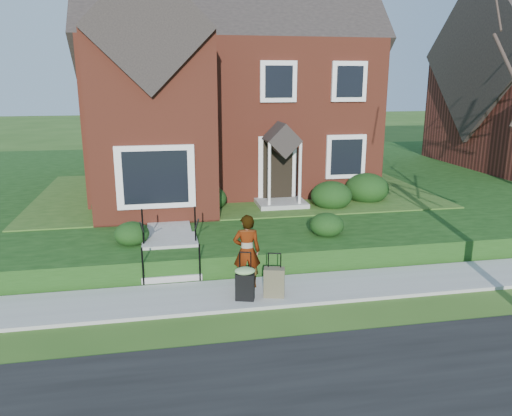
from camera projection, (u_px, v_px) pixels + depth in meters
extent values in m
plane|color=#2D5119|center=(285.00, 292.00, 11.30)|extent=(120.00, 120.00, 0.00)
cube|color=#9E9B93|center=(285.00, 291.00, 11.29)|extent=(60.00, 1.60, 0.08)
cube|color=#15370F|center=(313.00, 180.00, 22.31)|extent=(44.00, 20.00, 0.60)
cube|color=#9E9B93|center=(168.00, 214.00, 15.44)|extent=(1.20, 6.00, 0.06)
cube|color=maroon|center=(226.00, 114.00, 19.97)|extent=(10.00, 8.00, 5.40)
cube|color=maroon|center=(154.00, 127.00, 14.90)|extent=(3.60, 2.40, 5.40)
cube|color=white|center=(156.00, 177.00, 14.14)|extent=(2.20, 0.30, 1.80)
cube|color=black|center=(278.00, 172.00, 16.75)|extent=(1.00, 0.12, 2.10)
cube|color=black|center=(346.00, 157.00, 17.08)|extent=(1.40, 0.10, 1.50)
cube|color=#9E9B93|center=(172.00, 277.00, 11.75)|extent=(1.40, 0.30, 0.15)
cube|color=#9E9B93|center=(171.00, 267.00, 12.00)|extent=(1.40, 0.30, 0.15)
cube|color=#9E9B93|center=(171.00, 256.00, 12.25)|extent=(1.40, 0.30, 0.15)
cube|color=#9E9B93|center=(170.00, 247.00, 12.50)|extent=(1.40, 0.30, 0.15)
cube|color=#9E9B93|center=(170.00, 240.00, 13.02)|extent=(1.40, 0.80, 0.15)
cylinder|color=black|center=(143.00, 266.00, 11.40)|extent=(0.04, 0.04, 0.90)
cylinder|color=black|center=(143.00, 226.00, 12.39)|extent=(0.04, 0.04, 0.90)
cylinder|color=black|center=(200.00, 263.00, 11.64)|extent=(0.04, 0.04, 0.90)
cylinder|color=black|center=(195.00, 224.00, 12.63)|extent=(0.04, 0.04, 0.90)
ellipsoid|color=black|center=(113.00, 202.00, 15.19)|extent=(1.28, 1.28, 0.89)
ellipsoid|color=black|center=(209.00, 196.00, 16.16)|extent=(1.16, 1.16, 0.81)
ellipsoid|color=black|center=(331.00, 193.00, 16.33)|extent=(1.35, 1.35, 0.94)
ellipsoid|color=black|center=(367.00, 185.00, 17.19)|extent=(1.51, 1.51, 1.06)
ellipsoid|color=black|center=(132.00, 231.00, 12.73)|extent=(0.89, 0.89, 0.62)
ellipsoid|color=black|center=(327.00, 222.00, 13.46)|extent=(0.93, 0.93, 0.65)
imported|color=#999999|center=(247.00, 251.00, 11.20)|extent=(0.65, 0.45, 1.70)
cube|color=black|center=(245.00, 287.00, 10.66)|extent=(0.45, 0.33, 0.60)
cylinder|color=black|center=(245.00, 253.00, 10.47)|extent=(0.24, 0.10, 0.03)
cylinder|color=black|center=(239.00, 264.00, 10.50)|extent=(0.02, 0.02, 0.45)
cylinder|color=black|center=(250.00, 263.00, 10.55)|extent=(0.02, 0.02, 0.45)
cylinder|color=black|center=(239.00, 299.00, 10.70)|extent=(0.06, 0.07, 0.06)
cylinder|color=black|center=(251.00, 298.00, 10.75)|extent=(0.06, 0.07, 0.06)
ellipsoid|color=#7EAC62|center=(245.00, 270.00, 10.57)|extent=(0.53, 0.47, 0.14)
cube|color=brown|center=(274.00, 282.00, 10.82)|extent=(0.50, 0.36, 0.65)
cylinder|color=black|center=(274.00, 255.00, 10.66)|extent=(0.27, 0.10, 0.03)
cylinder|color=black|center=(268.00, 262.00, 10.68)|extent=(0.02, 0.02, 0.31)
cylinder|color=black|center=(280.00, 261.00, 10.73)|extent=(0.02, 0.02, 0.31)
cylinder|color=black|center=(267.00, 295.00, 10.87)|extent=(0.05, 0.07, 0.06)
cylinder|color=black|center=(281.00, 294.00, 10.93)|extent=(0.05, 0.07, 0.06)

